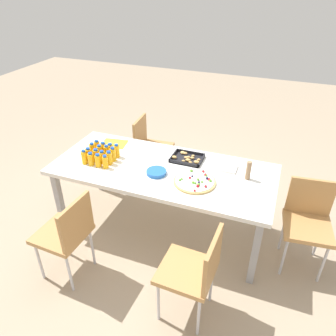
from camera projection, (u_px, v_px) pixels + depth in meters
name	position (u px, v px, depth m)	size (l,w,h in m)	color
ground_plane	(163.00, 227.00, 3.46)	(12.00, 12.00, 0.00)	tan
party_table	(163.00, 173.00, 3.11)	(2.11, 0.92, 0.74)	white
chair_near_right	(196.00, 269.00, 2.34)	(0.41, 0.41, 0.83)	#B7844C
chair_far_left	(149.00, 144.00, 4.00)	(0.43, 0.43, 0.83)	#B7844C
chair_near_left	(67.00, 232.00, 2.68)	(0.42, 0.42, 0.83)	#B7844C
chair_end	(308.00, 218.00, 2.82)	(0.44, 0.44, 0.83)	#B7844C
juice_bottle_0	(84.00, 157.00, 3.11)	(0.05, 0.05, 0.15)	#F9AE14
juice_bottle_1	(91.00, 159.00, 3.09)	(0.06, 0.06, 0.13)	#F9AB14
juice_bottle_2	(98.00, 161.00, 3.06)	(0.06, 0.06, 0.13)	#F9AE14
juice_bottle_3	(105.00, 162.00, 3.04)	(0.05, 0.05, 0.14)	#FAAC14
juice_bottle_4	(88.00, 154.00, 3.17)	(0.06, 0.06, 0.13)	#FAAB14
juice_bottle_5	(96.00, 155.00, 3.15)	(0.06, 0.06, 0.13)	#F9AC14
juice_bottle_6	(102.00, 157.00, 3.12)	(0.06, 0.06, 0.13)	#FAAC14
juice_bottle_7	(109.00, 158.00, 3.10)	(0.06, 0.06, 0.14)	#F9AC14
juice_bottle_8	(92.00, 150.00, 3.23)	(0.06, 0.06, 0.15)	#F9AE14
juice_bottle_9	(100.00, 152.00, 3.20)	(0.06, 0.06, 0.14)	#F9AD14
juice_bottle_10	(107.00, 152.00, 3.18)	(0.06, 0.06, 0.15)	#F9AE14
juice_bottle_11	(113.00, 154.00, 3.15)	(0.06, 0.06, 0.15)	#F9AE14
juice_bottle_12	(97.00, 147.00, 3.29)	(0.06, 0.06, 0.14)	#FAAC14
juice_bottle_13	(104.00, 149.00, 3.26)	(0.06, 0.06, 0.14)	#FAAC14
juice_bottle_14	(110.00, 150.00, 3.24)	(0.06, 0.06, 0.14)	#FAAC14
juice_bottle_15	(117.00, 151.00, 3.22)	(0.06, 0.06, 0.14)	#F9AD14
fruit_pizza	(195.00, 181.00, 2.86)	(0.37, 0.37, 0.05)	tan
snack_tray	(187.00, 158.00, 3.20)	(0.30, 0.24, 0.04)	black
plate_stack	(156.00, 172.00, 2.98)	(0.18, 0.18, 0.03)	blue
napkin_stack	(229.00, 168.00, 3.05)	(0.15, 0.15, 0.02)	white
cardboard_tube	(248.00, 170.00, 2.87)	(0.04, 0.04, 0.18)	#9E7A56
paper_folder	(114.00, 143.00, 3.49)	(0.26, 0.20, 0.01)	yellow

